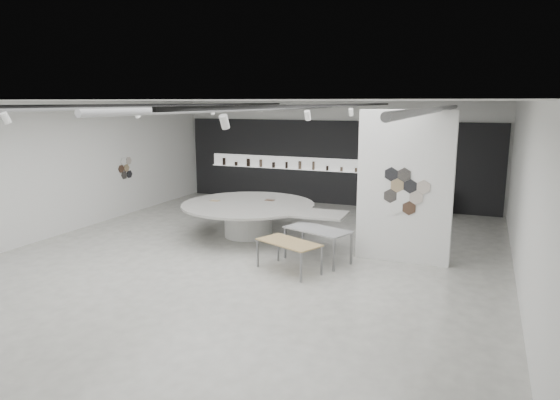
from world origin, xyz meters
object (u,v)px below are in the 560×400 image
at_px(sample_table_stone, 318,232).
at_px(kitchen_counter, 428,201).
at_px(partition_column, 405,187).
at_px(display_island, 250,215).
at_px(sample_table_wood, 289,244).

bearing_deg(sample_table_stone, kitchen_counter, 73.59).
bearing_deg(partition_column, display_island, 172.29).
bearing_deg(kitchen_counter, sample_table_wood, -114.75).
xyz_separation_m(display_island, sample_table_stone, (2.47, -1.44, 0.11)).
xyz_separation_m(sample_table_wood, sample_table_stone, (0.38, 0.92, 0.10)).
xyz_separation_m(sample_table_stone, kitchen_counter, (1.87, 6.36, -0.29)).
bearing_deg(display_island, sample_table_wood, -50.70).
relative_size(display_island, kitchen_counter, 3.07).
xyz_separation_m(partition_column, kitchen_counter, (0.01, 5.51, -1.36)).
bearing_deg(kitchen_counter, partition_column, -97.70).
bearing_deg(sample_table_wood, kitchen_counter, 72.85).
bearing_deg(sample_table_stone, sample_table_wood, -112.08).
relative_size(sample_table_wood, kitchen_counter, 1.02).
height_order(partition_column, sample_table_stone, partition_column).
bearing_deg(sample_table_stone, partition_column, 24.52).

